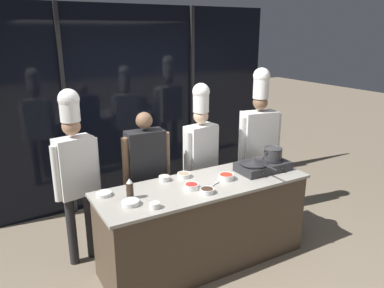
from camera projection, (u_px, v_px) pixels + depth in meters
name	position (u px, v px, depth m)	size (l,w,h in m)	color
ground_plane	(204.00, 260.00, 4.02)	(24.00, 24.00, 0.00)	#7F705B
window_wall_back	(133.00, 107.00, 5.19)	(4.33, 0.09, 2.70)	black
demo_counter	(204.00, 223.00, 3.89)	(2.20, 0.74, 0.89)	#4C3D2D
portable_stove	(263.00, 166.00, 4.10)	(0.58, 0.34, 0.11)	#28282B
frying_pan	(254.00, 161.00, 4.01)	(0.30, 0.52, 0.05)	#232326
stock_pot	(273.00, 153.00, 4.12)	(0.23, 0.20, 0.13)	#333335
squeeze_bottle_soy	(130.00, 189.00, 3.39)	(0.07, 0.07, 0.20)	#332319
prep_bowl_bell_pepper	(192.00, 186.00, 3.62)	(0.15, 0.15, 0.05)	white
prep_bowl_noodles	(155.00, 205.00, 3.23)	(0.09, 0.09, 0.05)	white
prep_bowl_mushrooms	(184.00, 175.00, 3.92)	(0.14, 0.14, 0.05)	white
prep_bowl_rice	(104.00, 194.00, 3.48)	(0.15, 0.15, 0.04)	white
prep_bowl_chili_flakes	(226.00, 176.00, 3.85)	(0.16, 0.16, 0.06)	white
prep_bowl_soy_glaze	(207.00, 190.00, 3.54)	(0.14, 0.14, 0.05)	white
prep_bowl_garlic	(130.00, 202.00, 3.29)	(0.16, 0.16, 0.04)	white
prep_bowl_chicken	(164.00, 178.00, 3.82)	(0.11, 0.11, 0.05)	white
serving_spoon_slotted	(216.00, 183.00, 3.75)	(0.19, 0.13, 0.02)	#B2B5BA
chef_head	(75.00, 164.00, 3.73)	(0.48, 0.26, 1.85)	#232326
person_guest	(146.00, 167.00, 4.07)	(0.54, 0.23, 1.55)	#2D3856
chef_sous	(201.00, 147.00, 4.39)	(0.49, 0.26, 1.81)	#4C4C51
chef_line	(259.00, 135.00, 4.75)	(0.58, 0.30, 1.94)	#4C4C51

